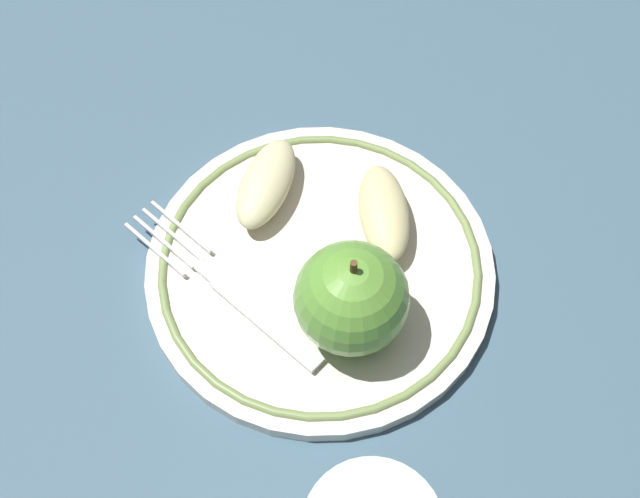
{
  "coord_description": "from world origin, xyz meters",
  "views": [
    {
      "loc": [
        0.03,
        -0.27,
        0.53
      ],
      "look_at": [
        0.01,
        0.02,
        0.03
      ],
      "focal_mm": 50.0,
      "sensor_mm": 36.0,
      "label": 1
    }
  ],
  "objects_px": {
    "apple_red_whole": "(351,299)",
    "fork": "(230,290)",
    "apple_slice_front": "(384,213)",
    "apple_slice_back": "(266,183)",
    "plate": "(320,269)"
  },
  "relations": [
    {
      "from": "apple_slice_front",
      "to": "apple_slice_back",
      "type": "height_order",
      "value": "same"
    },
    {
      "from": "apple_slice_front",
      "to": "apple_slice_back",
      "type": "distance_m",
      "value": 0.08
    },
    {
      "from": "plate",
      "to": "apple_slice_back",
      "type": "xyz_separation_m",
      "value": [
        -0.04,
        0.05,
        0.02
      ]
    },
    {
      "from": "plate",
      "to": "fork",
      "type": "distance_m",
      "value": 0.06
    },
    {
      "from": "apple_red_whole",
      "to": "apple_slice_back",
      "type": "xyz_separation_m",
      "value": [
        -0.06,
        0.1,
        -0.02
      ]
    },
    {
      "from": "plate",
      "to": "apple_slice_back",
      "type": "distance_m",
      "value": 0.07
    },
    {
      "from": "apple_red_whole",
      "to": "fork",
      "type": "bearing_deg",
      "value": 167.38
    },
    {
      "from": "fork",
      "to": "apple_slice_back",
      "type": "bearing_deg",
      "value": -63.7
    },
    {
      "from": "fork",
      "to": "apple_slice_front",
      "type": "bearing_deg",
      "value": -110.11
    },
    {
      "from": "fork",
      "to": "apple_red_whole",
      "type": "bearing_deg",
      "value": -154.23
    },
    {
      "from": "apple_red_whole",
      "to": "apple_slice_front",
      "type": "bearing_deg",
      "value": 76.61
    },
    {
      "from": "apple_red_whole",
      "to": "fork",
      "type": "distance_m",
      "value": 0.09
    },
    {
      "from": "plate",
      "to": "apple_slice_back",
      "type": "bearing_deg",
      "value": 127.04
    },
    {
      "from": "apple_red_whole",
      "to": "apple_slice_back",
      "type": "height_order",
      "value": "apple_red_whole"
    },
    {
      "from": "plate",
      "to": "apple_red_whole",
      "type": "xyz_separation_m",
      "value": [
        0.02,
        -0.04,
        0.04
      ]
    }
  ]
}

